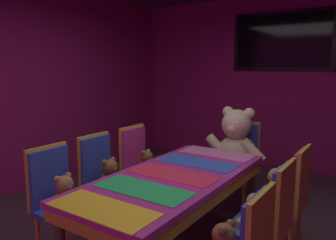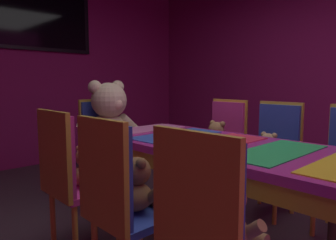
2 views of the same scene
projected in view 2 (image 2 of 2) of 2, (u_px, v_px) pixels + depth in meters
wall_back at (36, 65)px, 4.42m from camera, size 5.20×0.12×2.80m
banquet_table at (219, 155)px, 2.22m from camera, size 0.90×2.02×0.75m
chair_left_0 at (206, 228)px, 1.22m from camera, size 0.42×0.41×0.98m
teddy_left_0 at (228, 218)px, 1.32m from camera, size 0.25×0.33×0.31m
chair_left_1 at (116, 193)px, 1.61m from camera, size 0.42×0.41×0.98m
teddy_left_1 at (138, 187)px, 1.72m from camera, size 0.25×0.33×0.31m
chair_left_2 at (67, 170)px, 2.04m from camera, size 0.42×0.41×0.98m
teddy_left_2 at (87, 169)px, 2.14m from camera, size 0.23×0.29×0.27m
chair_right_1 at (275, 145)px, 2.83m from camera, size 0.42×0.41×0.98m
teddy_right_1 at (267, 150)px, 2.74m from camera, size 0.22×0.29×0.27m
chair_right_2 at (225, 138)px, 3.23m from camera, size 0.42×0.41×0.98m
teddy_right_2 at (216, 139)px, 3.13m from camera, size 0.26×0.34×0.32m
throne_chair at (101, 136)px, 3.33m from camera, size 0.41×0.42×0.98m
king_teddy_bear at (110, 122)px, 3.19m from camera, size 0.76×0.59×0.72m
wall_tv at (36, 17)px, 4.28m from camera, size 1.56×0.06×0.91m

